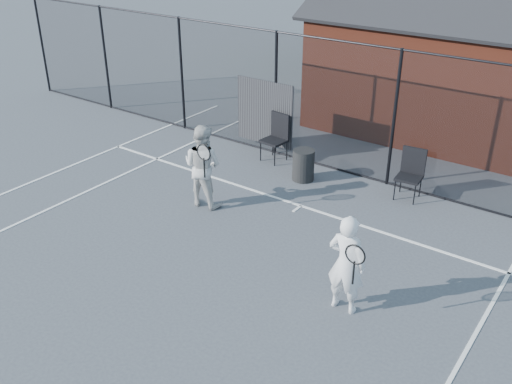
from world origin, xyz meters
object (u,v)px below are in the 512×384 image
Objects in this scene: player_front at (346,264)px; chair_right at (409,176)px; clubhouse at (438,70)px; player_back at (203,166)px; chair_left at (274,139)px; waste_bin at (303,165)px.

player_front reaches higher than chair_right.
player_back is at bearing -107.22° from clubhouse.
player_front is 1.44× the size of chair_left.
waste_bin is (-1.13, -4.90, -1.25)m from clubhouse.
player_back is 1.54× the size of chair_left.
player_front is at bearing -86.41° from chair_right.
waste_bin is at bearing -172.81° from chair_right.
clubhouse is 4.02× the size of player_front.
clubhouse is at bearing 99.03° from chair_right.
player_back is 4.27m from chair_right.
player_front is (1.76, -8.44, -0.80)m from clubhouse.
player_back reaches higher than chair_left.
clubhouse is 4.67m from chair_right.
chair_left is at bearing 156.19° from waste_bin.
clubhouse reaches higher than player_back.
player_back reaches higher than player_front.
clubhouse reaches higher than chair_right.
chair_left is (-0.07, 2.67, -0.30)m from player_back.
chair_right is (3.32, 2.67, -0.34)m from player_back.
player_back is 1.64× the size of chair_right.
clubhouse is 3.78× the size of player_back.
clubhouse is at bearing 72.78° from player_back.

